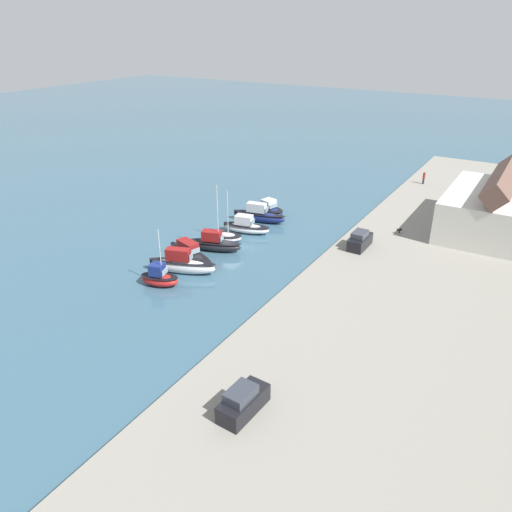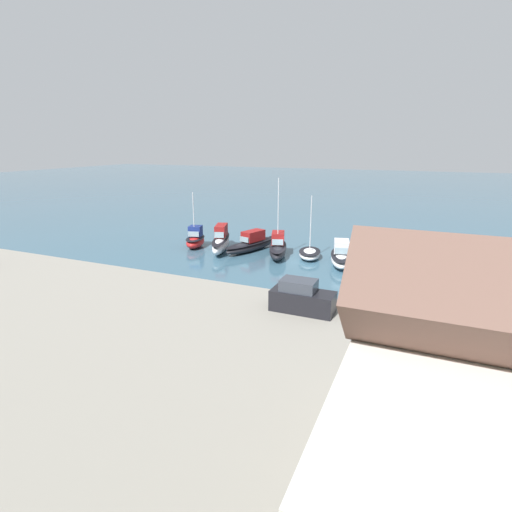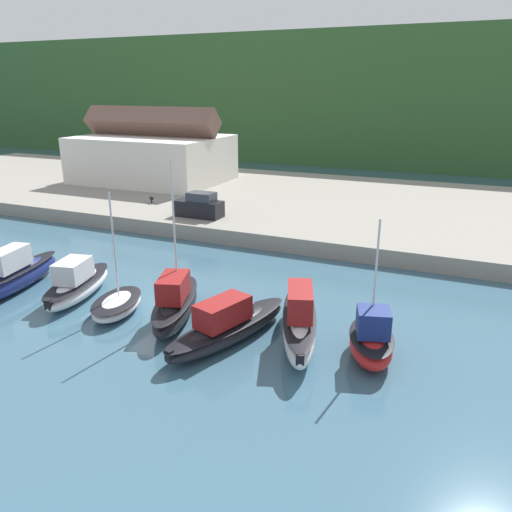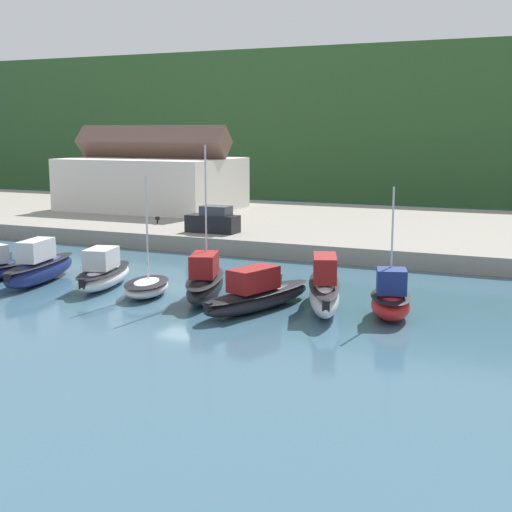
# 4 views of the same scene
# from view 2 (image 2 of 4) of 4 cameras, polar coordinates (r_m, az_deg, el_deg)

# --- Properties ---
(ground_plane) EXTENTS (320.00, 320.00, 0.00)m
(ground_plane) POSITION_cam_2_polar(r_m,az_deg,el_deg) (42.74, 5.32, -0.62)
(ground_plane) COLOR #385B70
(quay_promenade) EXTENTS (112.61, 28.91, 1.24)m
(quay_promenade) POSITION_cam_2_polar(r_m,az_deg,el_deg) (21.01, -19.40, -18.04)
(quay_promenade) COLOR gray
(quay_promenade) RESTS_ON ground_plane
(moored_boat_0) EXTENTS (3.62, 5.34, 2.24)m
(moored_boat_0) POSITION_cam_2_polar(r_m,az_deg,el_deg) (42.03, 22.80, -0.97)
(moored_boat_0) COLOR navy
(moored_boat_0) RESTS_ON ground_plane
(moored_boat_1) EXTENTS (3.13, 8.04, 2.78)m
(moored_boat_1) POSITION_cam_2_polar(r_m,az_deg,el_deg) (41.87, 18.05, -0.24)
(moored_boat_1) COLOR navy
(moored_boat_1) RESTS_ON ground_plane
(moored_boat_2) EXTENTS (3.47, 6.86, 2.45)m
(moored_boat_2) POSITION_cam_2_polar(r_m,az_deg,el_deg) (41.94, 12.05, 0.03)
(moored_boat_2) COLOR white
(moored_boat_2) RESTS_ON ground_plane
(moored_boat_3) EXTENTS (3.26, 4.67, 6.83)m
(moored_boat_3) POSITION_cam_2_polar(r_m,az_deg,el_deg) (43.60, 7.68, 0.35)
(moored_boat_3) COLOR silver
(moored_boat_3) RESTS_ON ground_plane
(moored_boat_4) EXTENTS (3.91, 7.10, 8.58)m
(moored_boat_4) POSITION_cam_2_polar(r_m,az_deg,el_deg) (43.95, 3.14, 1.22)
(moored_boat_4) COLOR black
(moored_boat_4) RESTS_ON ground_plane
(moored_boat_5) EXTENTS (4.30, 8.33, 2.31)m
(moored_boat_5) POSITION_cam_2_polar(r_m,az_deg,el_deg) (46.25, -0.66, 1.78)
(moored_boat_5) COLOR black
(moored_boat_5) RESTS_ON ground_plane
(moored_boat_6) EXTENTS (4.17, 8.05, 2.99)m
(moored_boat_6) POSITION_cam_2_polar(r_m,az_deg,el_deg) (46.37, -5.02, 2.11)
(moored_boat_6) COLOR silver
(moored_boat_6) RESTS_ON ground_plane
(moored_boat_7) EXTENTS (3.13, 4.64, 6.62)m
(moored_boat_7) POSITION_cam_2_polar(r_m,az_deg,el_deg) (48.34, -8.65, 2.35)
(moored_boat_7) COLOR red
(moored_boat_7) RESTS_ON ground_plane
(parked_car_1) EXTENTS (4.20, 1.80, 2.16)m
(parked_car_1) POSITION_cam_2_polar(r_m,az_deg,el_deg) (26.71, 6.57, -5.97)
(parked_car_1) COLOR black
(parked_car_1) RESTS_ON quay_promenade
(dog_on_quay) EXTENTS (0.83, 0.71, 0.68)m
(dog_on_quay) POSITION_cam_2_polar(r_m,az_deg,el_deg) (23.42, 21.19, -11.49)
(dog_on_quay) COLOR black
(dog_on_quay) RESTS_ON quay_promenade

